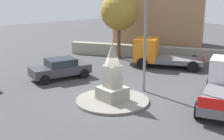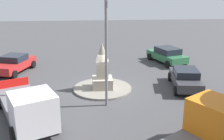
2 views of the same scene
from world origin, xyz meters
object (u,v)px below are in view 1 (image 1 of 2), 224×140
at_px(car_dark_grey_waiting, 60,68).
at_px(monument, 112,77).
at_px(truck_orange_near_island, 157,53).
at_px(streetlamp, 146,8).
at_px(tree_near_wall, 119,12).

bearing_deg(car_dark_grey_waiting, monument, 177.35).
bearing_deg(car_dark_grey_waiting, truck_orange_near_island, -105.19).
xyz_separation_m(monument, car_dark_grey_waiting, (5.74, -0.27, -0.67)).
bearing_deg(monument, truck_orange_near_island, -65.19).
bearing_deg(streetlamp, car_dark_grey_waiting, 22.51).
height_order(truck_orange_near_island, tree_near_wall, tree_near_wall).
bearing_deg(tree_near_wall, car_dark_grey_waiting, 105.98).
height_order(car_dark_grey_waiting, truck_orange_near_island, truck_orange_near_island).
distance_m(truck_orange_near_island, tree_near_wall, 5.17).
relative_size(monument, truck_orange_near_island, 0.56).
xyz_separation_m(streetlamp, car_dark_grey_waiting, (5.64, 2.34, -4.21)).
distance_m(monument, tree_near_wall, 11.22).
bearing_deg(truck_orange_near_island, tree_near_wall, 4.61).
height_order(streetlamp, tree_near_wall, streetlamp).
relative_size(streetlamp, truck_orange_near_island, 1.46).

